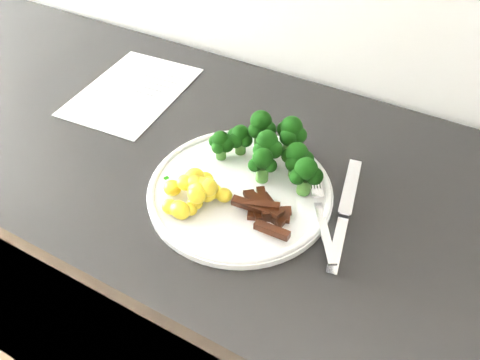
# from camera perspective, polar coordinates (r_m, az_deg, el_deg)

# --- Properties ---
(counter) EXTENTS (2.37, 0.59, 0.89)m
(counter) POSITION_cam_1_polar(r_m,az_deg,el_deg) (1.14, -1.79, -14.29)
(counter) COLOR black
(counter) RESTS_ON ground
(recipe_paper) EXTENTS (0.21, 0.28, 0.00)m
(recipe_paper) POSITION_cam_1_polar(r_m,az_deg,el_deg) (0.99, -13.15, 10.66)
(recipe_paper) COLOR silver
(recipe_paper) RESTS_ON counter
(plate) EXTENTS (0.29, 0.29, 0.02)m
(plate) POSITION_cam_1_polar(r_m,az_deg,el_deg) (0.73, -0.00, -1.20)
(plate) COLOR white
(plate) RESTS_ON counter
(broccoli) EXTENTS (0.20, 0.12, 0.08)m
(broccoli) POSITION_cam_1_polar(r_m,az_deg,el_deg) (0.74, 3.95, 4.25)
(broccoli) COLOR #356622
(broccoli) RESTS_ON plate
(potatoes) EXTENTS (0.11, 0.10, 0.04)m
(potatoes) POSITION_cam_1_polar(r_m,az_deg,el_deg) (0.70, -5.52, -1.42)
(potatoes) COLOR gold
(potatoes) RESTS_ON plate
(beef_strips) EXTENTS (0.11, 0.08, 0.03)m
(beef_strips) POSITION_cam_1_polar(r_m,az_deg,el_deg) (0.69, 3.11, -3.74)
(beef_strips) COLOR black
(beef_strips) RESTS_ON plate
(fork) EXTENTS (0.11, 0.17, 0.02)m
(fork) POSITION_cam_1_polar(r_m,az_deg,el_deg) (0.69, 10.10, -4.59)
(fork) COLOR silver
(fork) RESTS_ON plate
(knife) EXTENTS (0.06, 0.23, 0.03)m
(knife) POSITION_cam_1_polar(r_m,az_deg,el_deg) (0.70, 12.46, -5.55)
(knife) COLOR silver
(knife) RESTS_ON plate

